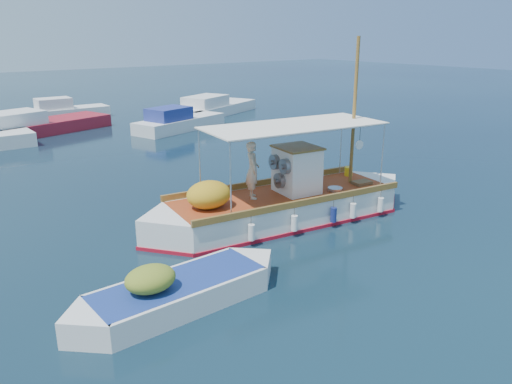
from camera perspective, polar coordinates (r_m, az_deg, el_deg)
ground at (r=16.53m, az=2.81°, el=-4.47°), size 160.00×160.00×0.00m
fishing_caique at (r=17.28m, az=2.99°, el=-1.47°), size 10.32×3.90×6.35m
dinghy at (r=12.28m, az=-8.99°, el=-11.50°), size 5.77×1.74×1.41m
bg_boat_n at (r=34.96m, az=-24.69°, el=6.68°), size 10.55×5.50×1.80m
bg_boat_ne at (r=34.06m, az=-8.93°, el=7.82°), size 7.06×4.06×1.80m
bg_boat_e at (r=40.18m, az=-4.94°, el=9.46°), size 8.96×5.86×1.80m
bg_boat_far_n at (r=40.96m, az=-21.05°, el=8.52°), size 6.12×2.11×1.80m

